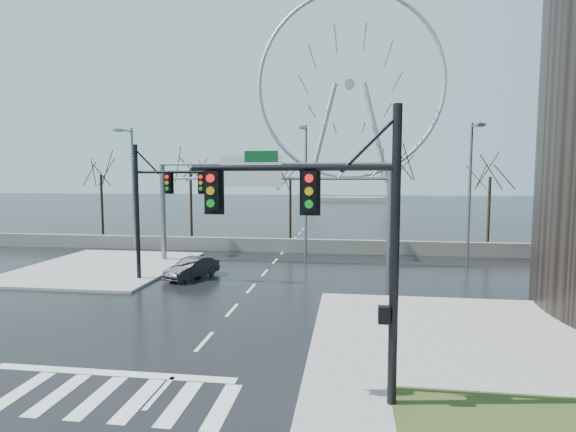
% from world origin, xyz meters
% --- Properties ---
extents(ground, '(260.00, 260.00, 0.00)m').
position_xyz_m(ground, '(0.00, 0.00, 0.00)').
color(ground, black).
rests_on(ground, ground).
extents(sidewalk_right_ext, '(12.00, 10.00, 0.15)m').
position_xyz_m(sidewalk_right_ext, '(10.00, 2.00, 0.07)').
color(sidewalk_right_ext, gray).
rests_on(sidewalk_right_ext, ground).
extents(sidewalk_far, '(10.00, 12.00, 0.15)m').
position_xyz_m(sidewalk_far, '(-11.00, 12.00, 0.07)').
color(sidewalk_far, gray).
rests_on(sidewalk_far, ground).
extents(grass_strip, '(5.00, 4.00, 0.02)m').
position_xyz_m(grass_strip, '(9.00, -5.00, 0.15)').
color(grass_strip, '#37431C').
rests_on(grass_strip, sidewalk_near).
extents(barrier_wall, '(52.00, 0.50, 1.10)m').
position_xyz_m(barrier_wall, '(0.00, 20.00, 0.55)').
color(barrier_wall, slate).
rests_on(barrier_wall, ground).
extents(signal_mast_near, '(5.52, 0.41, 8.00)m').
position_xyz_m(signal_mast_near, '(5.14, -4.04, 4.87)').
color(signal_mast_near, black).
rests_on(signal_mast_near, ground).
extents(signal_mast_far, '(4.72, 0.41, 8.00)m').
position_xyz_m(signal_mast_far, '(-5.87, 8.96, 4.83)').
color(signal_mast_far, black).
rests_on(signal_mast_far, ground).
extents(sign_gantry, '(16.36, 0.40, 7.60)m').
position_xyz_m(sign_gantry, '(-0.38, 14.96, 5.18)').
color(sign_gantry, slate).
rests_on(sign_gantry, ground).
extents(streetlight_left, '(0.50, 2.55, 10.00)m').
position_xyz_m(streetlight_left, '(-12.00, 18.16, 5.89)').
color(streetlight_left, slate).
rests_on(streetlight_left, ground).
extents(streetlight_mid, '(0.50, 2.55, 10.00)m').
position_xyz_m(streetlight_mid, '(2.00, 18.16, 5.89)').
color(streetlight_mid, slate).
rests_on(streetlight_mid, ground).
extents(streetlight_right, '(0.50, 2.55, 10.00)m').
position_xyz_m(streetlight_right, '(14.00, 18.16, 5.89)').
color(streetlight_right, slate).
rests_on(streetlight_right, ground).
extents(tree_far_left, '(3.50, 3.50, 7.00)m').
position_xyz_m(tree_far_left, '(-18.00, 24.00, 5.57)').
color(tree_far_left, black).
rests_on(tree_far_left, ground).
extents(tree_left, '(3.75, 3.75, 7.50)m').
position_xyz_m(tree_left, '(-9.00, 23.50, 5.98)').
color(tree_left, black).
rests_on(tree_left, ground).
extents(tree_center, '(3.25, 3.25, 6.50)m').
position_xyz_m(tree_center, '(0.00, 24.50, 5.17)').
color(tree_center, black).
rests_on(tree_center, ground).
extents(tree_right, '(3.90, 3.90, 7.80)m').
position_xyz_m(tree_right, '(9.00, 23.50, 6.22)').
color(tree_right, black).
rests_on(tree_right, ground).
extents(tree_far_right, '(3.40, 3.40, 6.80)m').
position_xyz_m(tree_far_right, '(17.00, 24.00, 5.41)').
color(tree_far_right, black).
rests_on(tree_far_right, ground).
extents(ferris_wheel, '(45.00, 6.00, 50.91)m').
position_xyz_m(ferris_wheel, '(5.00, 95.00, 26.13)').
color(ferris_wheel, gray).
rests_on(ferris_wheel, ground).
extents(car, '(2.63, 3.95, 1.23)m').
position_xyz_m(car, '(-4.10, 10.04, 0.62)').
color(car, black).
rests_on(car, ground).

